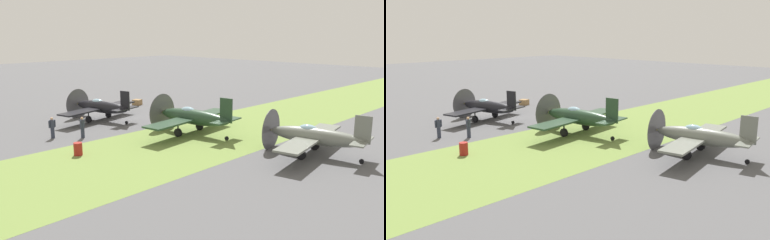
% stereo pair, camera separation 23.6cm
% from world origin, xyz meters
% --- Properties ---
extents(ground_plane, '(160.00, 160.00, 0.00)m').
position_xyz_m(ground_plane, '(0.00, 0.00, 0.00)').
color(ground_plane, '#515154').
extents(grass_verge, '(120.00, 11.00, 0.01)m').
position_xyz_m(grass_verge, '(0.00, -11.90, 0.00)').
color(grass_verge, olive).
rests_on(grass_verge, ground).
extents(airplane_lead, '(9.12, 7.30, 3.23)m').
position_xyz_m(airplane_lead, '(-1.88, -0.43, 1.35)').
color(airplane_lead, black).
rests_on(airplane_lead, ground).
extents(airplane_wingman, '(9.92, 7.87, 3.52)m').
position_xyz_m(airplane_wingman, '(0.41, -10.50, 1.47)').
color(airplane_wingman, '#233D28').
rests_on(airplane_wingman, ground).
extents(airplane_trail, '(9.37, 7.46, 3.32)m').
position_xyz_m(airplane_trail, '(1.82, -20.76, 1.39)').
color(airplane_trail, slate).
rests_on(airplane_trail, ground).
extents(ground_crew_chief, '(0.52, 0.43, 1.73)m').
position_xyz_m(ground_crew_chief, '(-6.69, -5.02, 0.91)').
color(ground_crew_chief, '#2D3342').
rests_on(ground_crew_chief, ground).
extents(ground_crew_mechanic, '(0.63, 0.38, 1.73)m').
position_xyz_m(ground_crew_mechanic, '(-8.44, -3.39, 0.91)').
color(ground_crew_mechanic, '#2D3342').
rests_on(ground_crew_mechanic, ground).
extents(fuel_drum, '(0.60, 0.60, 0.90)m').
position_xyz_m(fuel_drum, '(-9.49, -9.02, 0.45)').
color(fuel_drum, maroon).
rests_on(fuel_drum, ground).
extents(supply_crate, '(1.16, 1.16, 0.64)m').
position_xyz_m(supply_crate, '(5.98, 3.91, 0.32)').
color(supply_crate, olive).
rests_on(supply_crate, ground).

